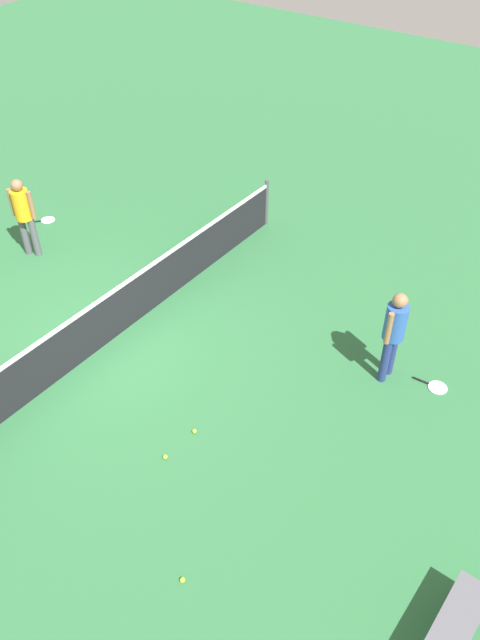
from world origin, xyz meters
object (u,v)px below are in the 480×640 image
tennis_racket_far_player (47,220)px  courtside_bench (450,635)px  player_far_side (23,211)px  tennis_ball_midcourt (194,431)px  tennis_ball_by_net (165,457)px  player_near_side (394,330)px  tennis_racket_near_player (436,387)px  tennis_ball_near_player (182,580)px

tennis_racket_far_player → courtside_bench: bearing=-108.0°
player_far_side → courtside_bench: (-2.48, -9.98, -0.59)m
tennis_ball_midcourt → courtside_bench: courtside_bench is taller
tennis_racket_far_player → tennis_ball_midcourt: tennis_ball_midcourt is taller
tennis_ball_by_net → courtside_bench: bearing=-92.1°
tennis_ball_midcourt → player_near_side: bearing=-32.3°
tennis_racket_near_player → tennis_racket_far_player: bearing=92.0°
player_near_side → player_far_side: 7.57m
player_near_side → tennis_ball_near_player: size_ratio=25.76×
player_far_side → courtside_bench: player_far_side is taller
tennis_racket_far_player → tennis_ball_by_net: size_ratio=8.52×
player_far_side → tennis_ball_near_player: player_far_side is taller
player_far_side → tennis_ball_by_net: (-2.32, -5.69, -0.98)m
player_far_side → tennis_racket_far_player: 1.65m
courtside_bench → player_far_side: bearing=76.1°
tennis_racket_far_player → tennis_ball_near_player: size_ratio=8.52×
player_near_side → tennis_racket_far_player: (-0.06, 8.30, -1.00)m
player_near_side → tennis_ball_near_player: player_near_side is taller
tennis_racket_near_player → tennis_racket_far_player: (-0.31, 9.10, 0.00)m
player_far_side → courtside_bench: 10.30m
tennis_racket_near_player → tennis_ball_by_net: size_ratio=8.95×
player_near_side → tennis_ball_near_player: (-4.67, 0.40, -0.98)m
tennis_ball_near_player → tennis_ball_midcourt: bearing=35.9°
tennis_racket_far_player → tennis_ball_near_player: (-4.61, -7.90, 0.02)m
player_far_side → tennis_ball_by_net: player_far_side is taller
player_near_side → player_far_side: same height
player_far_side → tennis_ball_midcourt: bearing=-106.5°
tennis_racket_near_player → tennis_ball_near_player: size_ratio=8.95×
tennis_ball_near_player → tennis_ball_by_net: size_ratio=1.00×
tennis_ball_near_player → tennis_ball_midcourt: size_ratio=1.00×
player_far_side → tennis_ball_near_player: bearing=-116.8°
tennis_ball_near_player → courtside_bench: (1.10, -2.89, 0.38)m
tennis_racket_near_player → tennis_ball_near_player: tennis_ball_near_player is taller
tennis_ball_by_net → courtside_bench: courtside_bench is taller
player_near_side → player_far_side: bearing=98.3°
player_far_side → player_near_side: bearing=-81.7°
tennis_ball_by_net → courtside_bench: (-0.16, -4.29, 0.38)m
tennis_ball_near_player → courtside_bench: bearing=-69.0°
tennis_racket_far_player → player_far_side: bearing=-141.7°
tennis_ball_by_net → tennis_ball_midcourt: (0.62, -0.04, 0.00)m
player_far_side → tennis_racket_far_player: bearing=38.3°
tennis_racket_near_player → courtside_bench: courtside_bench is taller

